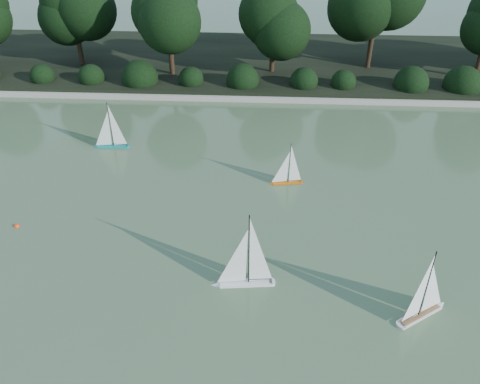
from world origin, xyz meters
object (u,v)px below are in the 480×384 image
Objects in this scene: sailboat_teal at (109,140)px; race_buoy at (17,227)px; sailboat_orange at (285,177)px; sailboat_white_b at (426,304)px; sailboat_white_a at (241,274)px.

race_buoy is at bearing -105.17° from sailboat_teal.
sailboat_white_b is at bearing -60.34° from sailboat_orange.
sailboat_teal is at bearing 161.63° from sailboat_orange.
sailboat_white_b is 9.99m from sailboat_teal.
sailboat_teal is at bearing 74.83° from race_buoy.
sailboat_white_a is at bearing 170.34° from sailboat_white_b.
sailboat_orange reaches higher than race_buoy.
sailboat_teal is 11.90× the size of race_buoy.
sailboat_orange is 9.92× the size of race_buoy.
race_buoy is (-8.92, 2.20, -0.26)m from sailboat_white_b.
sailboat_white_a reaches higher than race_buoy.
sailboat_orange is at bearing 75.85° from sailboat_white_a.
sailboat_white_a is at bearing -52.25° from sailboat_teal.
sailboat_teal is (-4.34, 5.60, -0.04)m from sailboat_white_a.
sailboat_white_a is 1.06× the size of sailboat_white_b.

